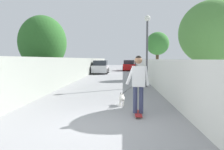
{
  "coord_description": "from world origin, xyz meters",
  "views": [
    {
      "loc": [
        -4.85,
        -0.89,
        1.71
      ],
      "look_at": [
        4.32,
        -0.41,
        1.0
      ],
      "focal_mm": 33.16,
      "sensor_mm": 36.0,
      "label": 1
    }
  ],
  "objects_px": {
    "tree_left_near": "(43,43)",
    "car_near": "(101,67)",
    "tree_right_mid": "(212,33)",
    "person_skateboarder": "(138,80)",
    "lamp_post": "(147,38)",
    "dog": "(122,98)",
    "car_far": "(129,66)",
    "skateboard": "(138,114)",
    "tree_right_far": "(157,44)"
  },
  "relations": [
    {
      "from": "tree_left_near",
      "to": "tree_right_mid",
      "type": "relative_size",
      "value": 1.12
    },
    {
      "from": "lamp_post",
      "to": "car_near",
      "type": "relative_size",
      "value": 1.1
    },
    {
      "from": "lamp_post",
      "to": "skateboard",
      "type": "xyz_separation_m",
      "value": [
        -6.44,
        0.98,
        -2.89
      ]
    },
    {
      "from": "tree_right_mid",
      "to": "person_skateboarder",
      "type": "xyz_separation_m",
      "value": [
        -1.68,
        2.79,
        -1.56
      ]
    },
    {
      "from": "tree_right_mid",
      "to": "tree_left_near",
      "type": "bearing_deg",
      "value": 60.92
    },
    {
      "from": "tree_left_near",
      "to": "person_skateboarder",
      "type": "xyz_separation_m",
      "value": [
        -6.18,
        -5.31,
        -1.6
      ]
    },
    {
      "from": "dog",
      "to": "car_far",
      "type": "xyz_separation_m",
      "value": [
        23.28,
        -0.88,
        0.44
      ]
    },
    {
      "from": "tree_right_far",
      "to": "skateboard",
      "type": "xyz_separation_m",
      "value": [
        -11.68,
        2.46,
        -2.91
      ]
    },
    {
      "from": "lamp_post",
      "to": "car_far",
      "type": "bearing_deg",
      "value": 1.88
    },
    {
      "from": "tree_right_mid",
      "to": "dog",
      "type": "xyz_separation_m",
      "value": [
        -0.29,
        3.29,
        -2.38
      ]
    },
    {
      "from": "dog",
      "to": "car_near",
      "type": "height_order",
      "value": "car_near"
    },
    {
      "from": "tree_right_far",
      "to": "person_skateboarder",
      "type": "relative_size",
      "value": 2.31
    },
    {
      "from": "skateboard",
      "to": "tree_right_mid",
      "type": "bearing_deg",
      "value": -58.95
    },
    {
      "from": "tree_right_far",
      "to": "person_skateboarder",
      "type": "bearing_deg",
      "value": 168.11
    },
    {
      "from": "person_skateboarder",
      "to": "car_far",
      "type": "distance_m",
      "value": 24.67
    },
    {
      "from": "person_skateboarder",
      "to": "car_near",
      "type": "relative_size",
      "value": 0.44
    },
    {
      "from": "car_far",
      "to": "skateboard",
      "type": "bearing_deg",
      "value": 179.11
    },
    {
      "from": "person_skateboarder",
      "to": "car_far",
      "type": "height_order",
      "value": "person_skateboarder"
    },
    {
      "from": "person_skateboarder",
      "to": "car_far",
      "type": "xyz_separation_m",
      "value": [
        24.67,
        -0.38,
        -0.38
      ]
    },
    {
      "from": "car_near",
      "to": "car_far",
      "type": "relative_size",
      "value": 0.9
    },
    {
      "from": "lamp_post",
      "to": "dog",
      "type": "distance_m",
      "value": 5.9
    },
    {
      "from": "person_skateboarder",
      "to": "dog",
      "type": "xyz_separation_m",
      "value": [
        1.39,
        0.5,
        -0.82
      ]
    },
    {
      "from": "tree_right_mid",
      "to": "tree_right_far",
      "type": "height_order",
      "value": "tree_right_far"
    },
    {
      "from": "tree_right_mid",
      "to": "skateboard",
      "type": "relative_size",
      "value": 4.81
    },
    {
      "from": "car_near",
      "to": "dog",
      "type": "bearing_deg",
      "value": -171.2
    },
    {
      "from": "skateboard",
      "to": "car_far",
      "type": "bearing_deg",
      "value": -0.89
    },
    {
      "from": "lamp_post",
      "to": "car_near",
      "type": "distance_m",
      "value": 12.59
    },
    {
      "from": "tree_left_near",
      "to": "dog",
      "type": "xyz_separation_m",
      "value": [
        -4.79,
        -4.81,
        -2.42
      ]
    },
    {
      "from": "tree_left_near",
      "to": "person_skateboarder",
      "type": "relative_size",
      "value": 2.49
    },
    {
      "from": "tree_left_near",
      "to": "car_near",
      "type": "height_order",
      "value": "tree_left_near"
    },
    {
      "from": "tree_left_near",
      "to": "skateboard",
      "type": "height_order",
      "value": "tree_left_near"
    },
    {
      "from": "car_near",
      "to": "car_far",
      "type": "xyz_separation_m",
      "value": [
        6.54,
        -3.47,
        0.0
      ]
    },
    {
      "from": "tree_right_far",
      "to": "dog",
      "type": "bearing_deg",
      "value": 163.95
    },
    {
      "from": "person_skateboarder",
      "to": "car_near",
      "type": "bearing_deg",
      "value": 9.68
    },
    {
      "from": "tree_left_near",
      "to": "car_far",
      "type": "distance_m",
      "value": 19.45
    },
    {
      "from": "tree_right_mid",
      "to": "skateboard",
      "type": "height_order",
      "value": "tree_right_mid"
    },
    {
      "from": "dog",
      "to": "skateboard",
      "type": "bearing_deg",
      "value": -160.19
    },
    {
      "from": "tree_right_mid",
      "to": "dog",
      "type": "distance_m",
      "value": 4.07
    },
    {
      "from": "car_near",
      "to": "lamp_post",
      "type": "bearing_deg",
      "value": -160.8
    },
    {
      "from": "person_skateboarder",
      "to": "car_near",
      "type": "distance_m",
      "value": 18.4
    },
    {
      "from": "tree_right_far",
      "to": "skateboard",
      "type": "relative_size",
      "value": 4.98
    },
    {
      "from": "dog",
      "to": "car_near",
      "type": "bearing_deg",
      "value": 8.8
    },
    {
      "from": "car_far",
      "to": "car_near",
      "type": "bearing_deg",
      "value": 152.02
    },
    {
      "from": "lamp_post",
      "to": "skateboard",
      "type": "bearing_deg",
      "value": 171.33
    },
    {
      "from": "lamp_post",
      "to": "person_skateboarder",
      "type": "bearing_deg",
      "value": 171.33
    },
    {
      "from": "lamp_post",
      "to": "skateboard",
      "type": "distance_m",
      "value": 7.12
    },
    {
      "from": "skateboard",
      "to": "car_near",
      "type": "xyz_separation_m",
      "value": [
        18.13,
        3.09,
        0.65
      ]
    },
    {
      "from": "tree_right_far",
      "to": "car_far",
      "type": "distance_m",
      "value": 13.35
    },
    {
      "from": "lamp_post",
      "to": "car_far",
      "type": "relative_size",
      "value": 0.99
    },
    {
      "from": "tree_right_mid",
      "to": "car_near",
      "type": "distance_m",
      "value": 17.58
    }
  ]
}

